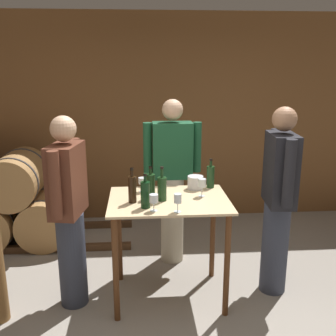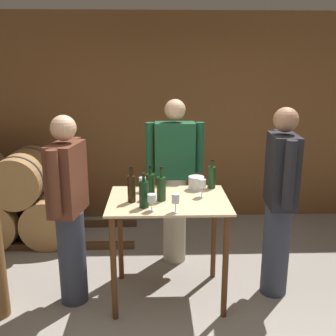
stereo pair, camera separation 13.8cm
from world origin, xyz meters
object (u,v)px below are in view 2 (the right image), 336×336
object	(u,v)px
person_host	(175,179)
person_visitor_bearded	(280,200)
wine_bottle_far_left	(131,188)
wine_glass_far_side	(202,184)
wine_bottle_right	(161,188)
person_visitor_with_scarf	(69,208)
wine_glass_near_right	(176,199)
wine_glass_near_center	(152,199)
ice_bucket	(196,183)
wine_glass_near_left	(143,181)
wine_bottle_far_right	(212,177)
wine_bottle_center	(150,185)
wine_bottle_left	(144,194)

from	to	relation	value
person_host	person_visitor_bearded	xyz separation A→B (m)	(0.89, -0.66, -0.01)
wine_bottle_far_left	wine_glass_far_side	world-z (taller)	wine_bottle_far_left
wine_bottle_right	person_visitor_with_scarf	world-z (taller)	person_visitor_with_scarf
wine_glass_near_right	person_visitor_with_scarf	xyz separation A→B (m)	(-0.89, 0.27, -0.16)
person_host	wine_bottle_far_left	bearing A→B (deg)	-118.07
wine_glass_near_right	person_visitor_bearded	bearing A→B (deg)	19.97
wine_glass_near_center	ice_bucket	bearing A→B (deg)	52.80
wine_bottle_right	wine_glass_far_side	distance (m)	0.36
wine_glass_near_left	person_host	distance (m)	0.58
person_visitor_with_scarf	wine_bottle_far_right	bearing A→B (deg)	15.07
person_visitor_bearded	wine_glass_near_right	bearing A→B (deg)	-160.03
wine_bottle_far_right	wine_glass_near_right	distance (m)	0.71
wine_bottle_far_right	person_visitor_with_scarf	size ratio (longest dim) A/B	0.16
wine_bottle_center	wine_bottle_far_left	bearing A→B (deg)	-147.99
wine_glass_near_center	person_visitor_bearded	world-z (taller)	person_visitor_bearded
wine_bottle_left	wine_bottle_far_right	size ratio (longest dim) A/B	1.04
wine_bottle_right	wine_glass_near_center	distance (m)	0.25
wine_bottle_far_left	wine_glass_near_left	size ratio (longest dim) A/B	2.25
wine_glass_near_right	person_visitor_bearded	world-z (taller)	person_visitor_bearded
wine_bottle_left	person_visitor_bearded	world-z (taller)	person_visitor_bearded
person_host	person_visitor_bearded	world-z (taller)	person_host
wine_glass_near_left	wine_glass_near_right	world-z (taller)	wine_glass_near_right
wine_bottle_center	wine_bottle_far_right	xyz separation A→B (m)	(0.57, 0.26, -0.00)
wine_bottle_right	wine_glass_near_left	size ratio (longest dim) A/B	2.23
wine_bottle_far_right	wine_glass_near_center	xyz separation A→B (m)	(-0.55, -0.57, -0.01)
wine_glass_near_center	person_visitor_with_scarf	bearing A→B (deg)	161.92
wine_glass_near_left	person_visitor_with_scarf	distance (m)	0.69
ice_bucket	wine_glass_near_center	bearing A→B (deg)	-127.20
wine_bottle_far_left	wine_glass_near_left	bearing A→B (deg)	72.64
wine_bottle_right	wine_glass_far_side	size ratio (longest dim) A/B	1.86
wine_glass_near_center	person_host	xyz separation A→B (m)	(0.23, 0.96, -0.12)
wine_bottle_far_left	person_host	bearing A→B (deg)	61.93
wine_bottle_far_left	wine_glass_near_right	xyz separation A→B (m)	(0.36, -0.25, -0.01)
wine_bottle_right	wine_glass_far_side	bearing A→B (deg)	13.01
wine_bottle_far_right	person_host	bearing A→B (deg)	129.56
person_visitor_bearded	wine_glass_far_side	bearing A→B (deg)	178.27
wine_bottle_center	wine_glass_near_right	size ratio (longest dim) A/B	1.89
wine_bottle_left	wine_glass_near_left	bearing A→B (deg)	93.03
wine_bottle_right	wine_glass_near_left	world-z (taller)	wine_bottle_right
wine_bottle_center	wine_glass_near_right	distance (m)	0.40
wine_bottle_far_left	wine_glass_near_right	size ratio (longest dim) A/B	1.99
wine_glass_near_left	person_host	xyz separation A→B (m)	(0.31, 0.48, -0.12)
person_visitor_with_scarf	person_visitor_bearded	xyz separation A→B (m)	(1.82, 0.07, 0.03)
wine_glass_near_right	person_host	world-z (taller)	person_host
wine_bottle_left	wine_glass_far_side	size ratio (longest dim) A/B	1.81
person_visitor_with_scarf	person_visitor_bearded	world-z (taller)	person_visitor_bearded
wine_bottle_center	ice_bucket	distance (m)	0.48
wine_bottle_right	person_visitor_bearded	distance (m)	1.05
wine_bottle_right	person_visitor_with_scarf	bearing A→B (deg)	-179.27
wine_bottle_center	ice_bucket	xyz separation A→B (m)	(0.42, 0.23, -0.05)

